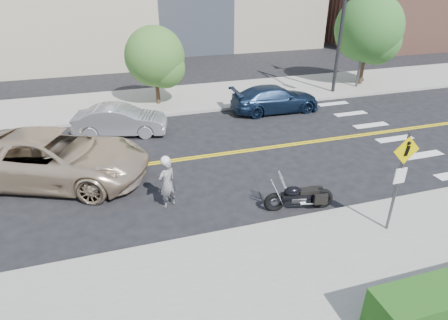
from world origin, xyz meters
TOP-DOWN VIEW (x-y plane):
  - ground_plane at (0.00, 0.00)m, footprint 120.00×120.00m
  - sidewalk_near at (0.00, -7.50)m, footprint 60.00×5.00m
  - sidewalk_far at (0.00, 7.50)m, footprint 60.00×5.00m
  - lamp_post at (12.00, 6.50)m, footprint 0.16×0.16m
  - traffic_light at (10.00, 5.08)m, footprint 0.28×4.50m
  - pedestrian_sign at (4.20, -6.31)m, footprint 0.78×0.08m
  - motorcyclist at (-1.57, -3.09)m, footprint 0.73×0.64m
  - motorcycle at (2.34, -4.46)m, footprint 2.23×1.01m
  - suv at (-5.09, -0.31)m, footprint 7.20×5.31m
  - parked_car_silver at (-2.65, 3.35)m, footprint 4.32×2.37m
  - parked_car_blue at (5.34, 4.16)m, footprint 4.73×1.98m
  - tree_far_a at (-0.46, 6.85)m, footprint 3.12×3.12m
  - tree_far_b at (12.58, 6.99)m, footprint 4.06×4.06m

SIDE VIEW (x-z plane):
  - ground_plane at x=0.00m, z-range 0.00..0.00m
  - sidewalk_near at x=0.00m, z-range 0.00..0.15m
  - sidewalk_far at x=0.00m, z-range 0.00..0.15m
  - motorcycle at x=2.34m, z-range 0.00..1.31m
  - parked_car_silver at x=-2.65m, z-range 0.00..1.35m
  - parked_car_blue at x=5.34m, z-range 0.00..1.37m
  - motorcyclist at x=-1.57m, z-range 0.00..1.77m
  - suv at x=-5.09m, z-range 0.00..1.82m
  - pedestrian_sign at x=4.20m, z-range 0.46..3.46m
  - tree_far_a at x=-0.46m, z-range 0.57..4.84m
  - tree_far_b at x=12.58m, z-range 0.77..6.38m
  - lamp_post at x=12.00m, z-range 0.15..8.15m
  - traffic_light at x=10.00m, z-range 1.17..8.17m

